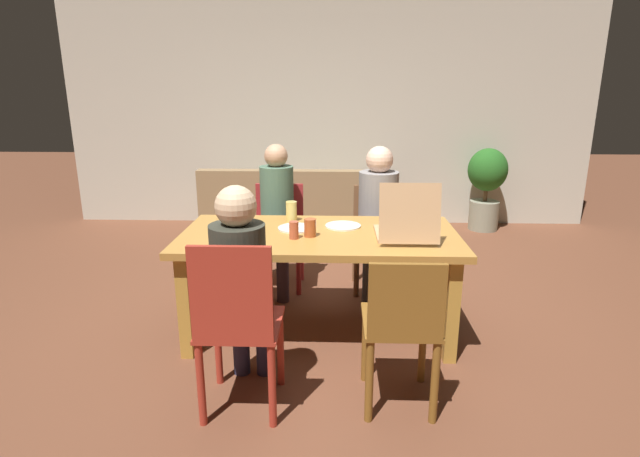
{
  "coord_description": "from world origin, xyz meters",
  "views": [
    {
      "loc": [
        0.11,
        -3.25,
        1.69
      ],
      "look_at": [
        0.0,
        0.1,
        0.74
      ],
      "focal_mm": 28.0,
      "sensor_mm": 36.0,
      "label": 1
    }
  ],
  "objects_px": {
    "drinking_glass_1": "(294,230)",
    "drinking_glass_2": "(310,228)",
    "chair_3": "(402,327)",
    "plate_0": "(242,229)",
    "couch": "(294,213)",
    "chair_2": "(279,230)",
    "plate_2": "(343,226)",
    "drinking_glass_0": "(291,211)",
    "chair_0": "(376,233)",
    "plate_1": "(296,228)",
    "dining_table": "(320,245)",
    "person_0": "(378,208)",
    "potted_plant": "(487,183)",
    "pizza_box_0": "(405,229)",
    "person_1": "(242,277)",
    "chair_1": "(237,322)",
    "person_2": "(276,208)"
  },
  "relations": [
    {
      "from": "drinking_glass_1",
      "to": "drinking_glass_2",
      "type": "height_order",
      "value": "drinking_glass_2"
    },
    {
      "from": "chair_3",
      "to": "plate_0",
      "type": "relative_size",
      "value": 3.71
    },
    {
      "from": "chair_3",
      "to": "couch",
      "type": "height_order",
      "value": "chair_3"
    },
    {
      "from": "chair_2",
      "to": "drinking_glass_1",
      "type": "height_order",
      "value": "chair_2"
    },
    {
      "from": "plate_2",
      "to": "drinking_glass_0",
      "type": "bearing_deg",
      "value": 159.75
    },
    {
      "from": "chair_0",
      "to": "plate_1",
      "type": "xyz_separation_m",
      "value": [
        -0.63,
        -0.78,
        0.26
      ]
    },
    {
      "from": "dining_table",
      "to": "drinking_glass_1",
      "type": "xyz_separation_m",
      "value": [
        -0.16,
        -0.14,
        0.15
      ]
    },
    {
      "from": "person_0",
      "to": "potted_plant",
      "type": "distance_m",
      "value": 2.47
    },
    {
      "from": "plate_1",
      "to": "potted_plant",
      "type": "height_order",
      "value": "potted_plant"
    },
    {
      "from": "drinking_glass_0",
      "to": "couch",
      "type": "xyz_separation_m",
      "value": [
        -0.15,
        2.0,
        -0.52
      ]
    },
    {
      "from": "person_0",
      "to": "plate_2",
      "type": "relative_size",
      "value": 4.9
    },
    {
      "from": "dining_table",
      "to": "drinking_glass_2",
      "type": "xyz_separation_m",
      "value": [
        -0.06,
        -0.08,
        0.15
      ]
    },
    {
      "from": "dining_table",
      "to": "drinking_glass_0",
      "type": "distance_m",
      "value": 0.41
    },
    {
      "from": "drinking_glass_1",
      "to": "pizza_box_0",
      "type": "bearing_deg",
      "value": 3.91
    },
    {
      "from": "person_0",
      "to": "person_1",
      "type": "height_order",
      "value": "person_0"
    },
    {
      "from": "chair_1",
      "to": "drinking_glass_0",
      "type": "relative_size",
      "value": 6.63
    },
    {
      "from": "chair_0",
      "to": "plate_0",
      "type": "bearing_deg",
      "value": -140.52
    },
    {
      "from": "chair_0",
      "to": "person_1",
      "type": "bearing_deg",
      "value": -116.87
    },
    {
      "from": "person_1",
      "to": "chair_3",
      "type": "relative_size",
      "value": 1.39
    },
    {
      "from": "chair_2",
      "to": "plate_1",
      "type": "distance_m",
      "value": 0.87
    },
    {
      "from": "chair_1",
      "to": "dining_table",
      "type": "bearing_deg",
      "value": 67.98
    },
    {
      "from": "pizza_box_0",
      "to": "plate_2",
      "type": "bearing_deg",
      "value": 148.09
    },
    {
      "from": "person_1",
      "to": "couch",
      "type": "xyz_separation_m",
      "value": [
        0.01,
        3.1,
        -0.43
      ]
    },
    {
      "from": "pizza_box_0",
      "to": "drinking_glass_2",
      "type": "distance_m",
      "value": 0.62
    },
    {
      "from": "plate_0",
      "to": "plate_1",
      "type": "bearing_deg",
      "value": 6.49
    },
    {
      "from": "chair_0",
      "to": "drinking_glass_2",
      "type": "xyz_separation_m",
      "value": [
        -0.52,
        -0.96,
        0.32
      ]
    },
    {
      "from": "plate_0",
      "to": "drinking_glass_1",
      "type": "bearing_deg",
      "value": -26.73
    },
    {
      "from": "person_1",
      "to": "plate_2",
      "type": "xyz_separation_m",
      "value": [
        0.55,
        0.96,
        0.02
      ]
    },
    {
      "from": "person_1",
      "to": "dining_table",
      "type": "bearing_deg",
      "value": 64.08
    },
    {
      "from": "pizza_box_0",
      "to": "person_1",
      "type": "bearing_deg",
      "value": -143.4
    },
    {
      "from": "person_2",
      "to": "potted_plant",
      "type": "xyz_separation_m",
      "value": [
        2.3,
        1.98,
        -0.14
      ]
    },
    {
      "from": "plate_1",
      "to": "drinking_glass_2",
      "type": "relative_size",
      "value": 2.12
    },
    {
      "from": "chair_3",
      "to": "drinking_glass_2",
      "type": "bearing_deg",
      "value": 123.07
    },
    {
      "from": "chair_2",
      "to": "drinking_glass_2",
      "type": "relative_size",
      "value": 7.38
    },
    {
      "from": "chair_1",
      "to": "pizza_box_0",
      "type": "height_order",
      "value": "pizza_box_0"
    },
    {
      "from": "pizza_box_0",
      "to": "drinking_glass_0",
      "type": "relative_size",
      "value": 3.07
    },
    {
      "from": "dining_table",
      "to": "pizza_box_0",
      "type": "height_order",
      "value": "pizza_box_0"
    },
    {
      "from": "chair_0",
      "to": "chair_3",
      "type": "relative_size",
      "value": 0.99
    },
    {
      "from": "pizza_box_0",
      "to": "drinking_glass_0",
      "type": "xyz_separation_m",
      "value": [
        -0.78,
        0.39,
        0.02
      ]
    },
    {
      "from": "dining_table",
      "to": "drinking_glass_1",
      "type": "distance_m",
      "value": 0.26
    },
    {
      "from": "dining_table",
      "to": "chair_2",
      "type": "distance_m",
      "value": 0.99
    },
    {
      "from": "chair_0",
      "to": "chair_2",
      "type": "xyz_separation_m",
      "value": [
        -0.85,
        0.02,
        0.01
      ]
    },
    {
      "from": "plate_1",
      "to": "plate_2",
      "type": "bearing_deg",
      "value": 11.91
    },
    {
      "from": "person_2",
      "to": "pizza_box_0",
      "type": "distance_m",
      "value": 1.27
    },
    {
      "from": "plate_2",
      "to": "couch",
      "type": "relative_size",
      "value": 0.13
    },
    {
      "from": "drinking_glass_0",
      "to": "chair_1",
      "type": "bearing_deg",
      "value": -97.6
    },
    {
      "from": "pizza_box_0",
      "to": "plate_1",
      "type": "distance_m",
      "value": 0.76
    },
    {
      "from": "chair_3",
      "to": "drinking_glass_0",
      "type": "xyz_separation_m",
      "value": [
        -0.68,
        1.18,
        0.32
      ]
    },
    {
      "from": "chair_3",
      "to": "pizza_box_0",
      "type": "xyz_separation_m",
      "value": [
        0.11,
        0.79,
        0.31
      ]
    },
    {
      "from": "couch",
      "to": "drinking_glass_2",
      "type": "bearing_deg",
      "value": -82.57
    }
  ]
}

